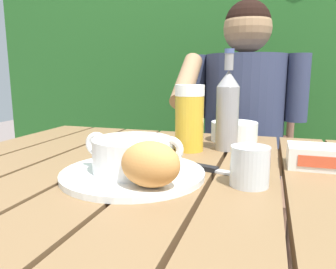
{
  "coord_description": "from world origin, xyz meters",
  "views": [
    {
      "loc": [
        0.17,
        -0.64,
        0.97
      ],
      "look_at": [
        -0.04,
        0.04,
        0.84
      ],
      "focal_mm": 34.98,
      "sensor_mm": 36.0,
      "label": 1
    }
  ],
  "objects": [
    {
      "name": "dining_table",
      "position": [
        0.0,
        0.0,
        0.67
      ],
      "size": [
        1.2,
        0.92,
        0.77
      ],
      "color": "brown",
      "rests_on": "ground_plane"
    },
    {
      "name": "hedge_backdrop",
      "position": [
        0.14,
        1.55,
        1.03
      ],
      "size": [
        3.03,
        0.99,
        2.33
      ],
      "color": "#245B22",
      "rests_on": "ground_plane"
    },
    {
      "name": "chair_near_diner",
      "position": [
        0.07,
        0.9,
        0.48
      ],
      "size": [
        0.44,
        0.47,
        1.01
      ],
      "color": "brown",
      "rests_on": "ground_plane"
    },
    {
      "name": "person_eating",
      "position": [
        0.07,
        0.7,
        0.74
      ],
      "size": [
        0.48,
        0.47,
        1.25
      ],
      "color": "#323955",
      "rests_on": "ground_plane"
    },
    {
      "name": "serving_plate",
      "position": [
        -0.08,
        -0.06,
        0.77
      ],
      "size": [
        0.29,
        0.29,
        0.01
      ],
      "color": "white",
      "rests_on": "dining_table"
    },
    {
      "name": "soup_bowl",
      "position": [
        -0.08,
        -0.06,
        0.81
      ],
      "size": [
        0.21,
        0.16,
        0.07
      ],
      "color": "white",
      "rests_on": "serving_plate"
    },
    {
      "name": "bread_roll",
      "position": [
        -0.02,
        -0.13,
        0.82
      ],
      "size": [
        0.11,
        0.09,
        0.08
      ],
      "color": "#CF8B47",
      "rests_on": "serving_plate"
    },
    {
      "name": "beer_glass",
      "position": [
        -0.03,
        0.2,
        0.85
      ],
      "size": [
        0.08,
        0.08,
        0.17
      ],
      "color": "gold",
      "rests_on": "dining_table"
    },
    {
      "name": "beer_bottle",
      "position": [
        0.06,
        0.23,
        0.88
      ],
      "size": [
        0.06,
        0.06,
        0.27
      ],
      "color": "gray",
      "rests_on": "dining_table"
    },
    {
      "name": "water_glass_small",
      "position": [
        0.14,
        -0.04,
        0.8
      ],
      "size": [
        0.07,
        0.07,
        0.07
      ],
      "color": "silver",
      "rests_on": "dining_table"
    },
    {
      "name": "butter_tub",
      "position": [
        0.27,
        0.12,
        0.79
      ],
      "size": [
        0.12,
        0.09,
        0.05
      ],
      "color": "white",
      "rests_on": "dining_table"
    },
    {
      "name": "table_knife",
      "position": [
        0.07,
        0.02,
        0.77
      ],
      "size": [
        0.16,
        0.07,
        0.01
      ],
      "color": "silver",
      "rests_on": "dining_table"
    },
    {
      "name": "diner_bowl",
      "position": [
        0.07,
        0.36,
        0.8
      ],
      "size": [
        0.14,
        0.14,
        0.06
      ],
      "color": "white",
      "rests_on": "dining_table"
    }
  ]
}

